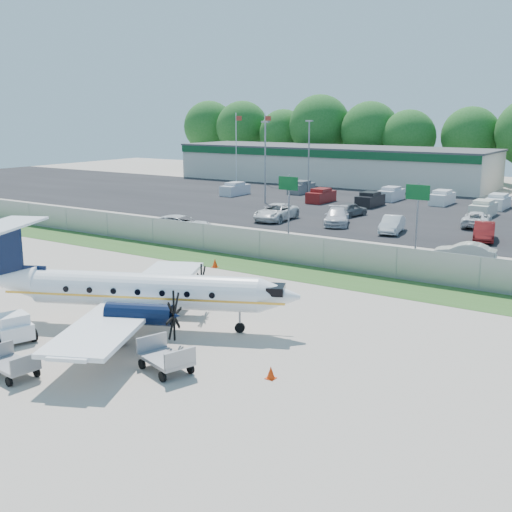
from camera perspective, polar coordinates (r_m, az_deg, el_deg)
The scene contains 27 objects.
ground at distance 31.08m, azimuth -6.16°, elevation -6.16°, with size 170.00×170.00×0.00m, color #B2A596.
grass_verge at distance 40.63m, azimuth 4.68°, elevation -1.62°, with size 170.00×4.00×0.02m, color #2D561E.
access_road at distance 46.73m, azimuth 8.85°, elevation 0.16°, with size 170.00×8.00×0.02m, color black.
parking_lot at distance 66.10m, azimuth 16.55°, elevation 3.43°, with size 170.00×32.00×0.02m, color black.
perimeter_fence at distance 42.12m, azimuth 6.03°, elevation 0.26°, with size 120.00×0.06×1.99m.
building_west at distance 95.09m, azimuth 6.68°, elevation 8.10°, with size 46.40×12.40×5.24m.
sign_left at distance 53.21m, azimuth 2.90°, elevation 5.74°, with size 1.80×0.26×5.00m.
sign_mid at distance 48.58m, azimuth 14.16°, elevation 4.72°, with size 1.80×0.26×5.00m.
flagpole_west at distance 95.09m, azimuth -1.74°, elevation 10.00°, with size 1.06×0.12×10.00m.
flagpole_east at distance 92.29m, azimuth 0.83°, elevation 9.93°, with size 1.06×0.12×10.00m.
light_pole_nw at distance 72.14m, azimuth 0.82°, elevation 8.85°, with size 0.90×0.35×9.09m.
light_pole_sw at distance 80.72m, azimuth 4.72°, elevation 9.21°, with size 0.90×0.35×9.09m.
aircraft at distance 30.58m, azimuth -10.36°, elevation -3.00°, with size 15.32×14.86×4.78m.
pushback_tug at distance 30.79m, azimuth -21.03°, elevation -5.91°, with size 2.76×2.36×1.31m.
baggage_cart_near at distance 26.72m, azimuth -20.85°, elevation -8.98°, with size 2.22×1.48×1.10m.
baggage_cart_far at distance 25.73m, azimuth -8.03°, elevation -8.96°, with size 2.60×2.01×1.20m.
cone_nose at distance 24.95m, azimuth 1.33°, elevation -10.33°, with size 0.36×0.36×0.51m.
cone_starboard_wing at distance 42.30m, azimuth -3.67°, elevation -0.65°, with size 0.42×0.42×0.59m.
road_car_west at distance 53.77m, azimuth -6.72°, elevation 1.84°, with size 2.75×5.95×1.65m, color silver.
road_car_mid at distance 45.91m, azimuth 17.96°, elevation -0.55°, with size 1.46×4.17×1.38m, color beige.
parked_car_a at distance 60.91m, azimuth 1.80°, elevation 3.19°, with size 2.60×5.63×1.57m, color silver.
parked_car_b at distance 58.82m, azimuth 7.17°, elevation 2.76°, with size 2.12×5.22×1.51m, color silver.
parked_car_c at distance 55.71m, azimuth 11.97°, elevation 2.03°, with size 1.53×4.39×1.45m, color silver.
parked_car_d at distance 54.29m, azimuth 19.57°, elevation 1.30°, with size 1.57×4.49×1.48m, color maroon.
parked_car_f at distance 63.93m, azimuth 8.36°, elevation 3.51°, with size 1.66×4.13×1.41m, color #595B5E.
parked_car_g at distance 60.70m, azimuth 18.98°, elevation 2.47°, with size 2.31×5.01×1.39m, color silver.
far_parking_rows at distance 70.85m, azimuth 17.76°, elevation 3.93°, with size 56.00×10.00×1.60m, color gray, non-canonical shape.
Camera 1 is at (18.94, -22.54, 9.96)m, focal length 45.00 mm.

